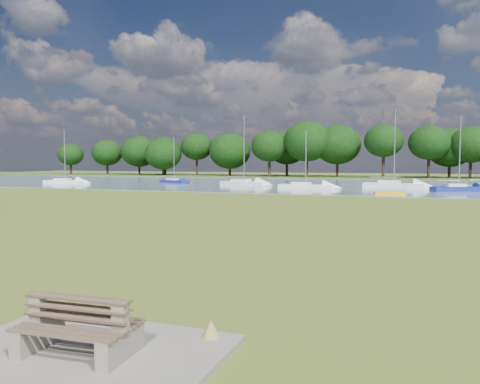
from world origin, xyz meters
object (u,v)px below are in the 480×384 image
(bench_pair, at_px, (78,329))
(sailboat_1, at_px, (65,181))
(kayak, at_px, (390,193))
(sailboat_0, at_px, (174,180))
(sailboat_2, at_px, (305,185))
(sailboat_3, at_px, (458,187))
(sailboat_5, at_px, (244,182))
(sailboat_4, at_px, (393,183))

(bench_pair, height_order, sailboat_1, sailboat_1)
(bench_pair, height_order, kayak, bench_pair)
(bench_pair, xyz_separation_m, sailboat_1, (-40.09, 45.22, -0.00))
(sailboat_0, height_order, sailboat_2, sailboat_0)
(kayak, distance_m, sailboat_0, 32.27)
(sailboat_3, xyz_separation_m, sailboat_5, (-24.36, 3.89, -0.01))
(bench_pair, relative_size, sailboat_3, 0.24)
(bench_pair, height_order, sailboat_3, sailboat_3)
(kayak, bearing_deg, sailboat_3, 33.90)
(kayak, xyz_separation_m, sailboat_4, (-0.24, 11.09, 0.37))
(sailboat_0, xyz_separation_m, sailboat_1, (-12.88, -7.06, 0.04))
(sailboat_2, xyz_separation_m, sailboat_5, (-8.88, 4.32, 0.06))
(kayak, bearing_deg, sailboat_5, 138.32)
(sailboat_0, xyz_separation_m, sailboat_2, (20.28, -6.91, 0.01))
(sailboat_5, bearing_deg, sailboat_0, -176.96)
(kayak, xyz_separation_m, sailboat_3, (6.18, 6.41, 0.34))
(sailboat_1, xyz_separation_m, sailboat_4, (42.22, 5.26, 0.08))
(kayak, distance_m, sailboat_5, 20.90)
(sailboat_2, bearing_deg, bench_pair, -81.51)
(bench_pair, distance_m, sailboat_1, 60.43)
(sailboat_4, relative_size, sailboat_5, 1.01)
(sailboat_0, distance_m, sailboat_4, 29.40)
(sailboat_3, bearing_deg, sailboat_4, 119.11)
(sailboat_0, bearing_deg, sailboat_5, 8.52)
(kayak, height_order, sailboat_0, sailboat_0)
(sailboat_5, bearing_deg, sailboat_3, 6.77)
(kayak, height_order, sailboat_3, sailboat_3)
(sailboat_0, distance_m, sailboat_3, 36.34)
(bench_pair, bearing_deg, sailboat_2, 94.63)
(kayak, height_order, sailboat_1, sailboat_1)
(sailboat_0, relative_size, sailboat_3, 0.86)
(sailboat_2, height_order, sailboat_4, sailboat_4)
(bench_pair, height_order, sailboat_0, sailboat_0)
(sailboat_0, relative_size, sailboat_1, 0.89)
(kayak, height_order, sailboat_2, sailboat_2)
(sailboat_1, bearing_deg, sailboat_3, -7.92)
(kayak, relative_size, sailboat_1, 0.37)
(sailboat_4, distance_m, sailboat_5, 17.97)
(sailboat_4, bearing_deg, sailboat_1, -166.23)
(bench_pair, distance_m, sailboat_3, 46.59)
(sailboat_0, distance_m, sailboat_5, 11.69)
(sailboat_0, bearing_deg, sailboat_1, -129.95)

